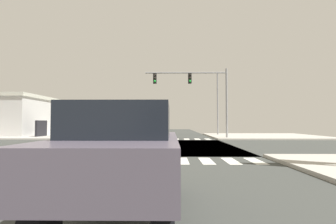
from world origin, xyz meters
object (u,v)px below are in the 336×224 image
(sedan_farside_2, at_px, (135,126))
(sedan_queued_3, at_px, (124,149))
(traffic_signal_mast, at_px, (195,86))
(street_lamp, at_px, (215,97))
(sedan_trailing_4, at_px, (126,125))

(sedan_farside_2, bearing_deg, sedan_queued_3, 97.38)
(sedan_queued_3, bearing_deg, traffic_signal_mast, 81.88)
(street_lamp, relative_size, sedan_trailing_4, 1.80)
(traffic_signal_mast, relative_size, sedan_queued_3, 1.86)
(traffic_signal_mast, distance_m, street_lamp, 7.13)
(street_lamp, xyz_separation_m, sedan_farside_2, (-10.10, 2.83, -3.53))
(traffic_signal_mast, height_order, sedan_trailing_4, traffic_signal_mast)
(street_lamp, distance_m, sedan_queued_3, 28.91)
(sedan_queued_3, bearing_deg, sedan_farside_2, 97.38)
(street_lamp, height_order, sedan_trailing_4, street_lamp)
(traffic_signal_mast, height_order, sedan_queued_3, traffic_signal_mast)
(sedan_trailing_4, bearing_deg, traffic_signal_mast, 116.89)
(sedan_farside_2, relative_size, sedan_queued_3, 1.00)
(sedan_farside_2, xyz_separation_m, sedan_queued_3, (4.00, -30.87, 0.00))
(sedan_trailing_4, bearing_deg, street_lamp, 134.30)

